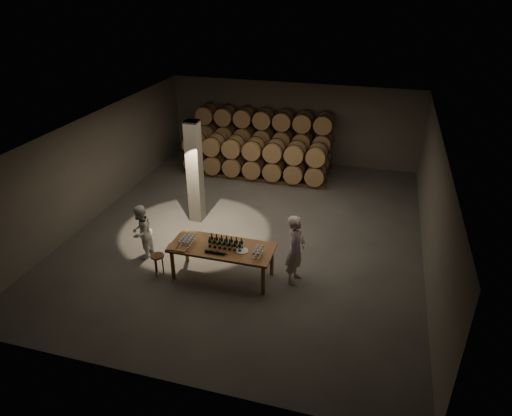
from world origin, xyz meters
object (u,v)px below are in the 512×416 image
(person_man, at_px, (295,249))
(tasting_table, at_px, (222,250))
(bottle_cluster, at_px, (226,244))
(stool, at_px, (158,259))
(person_woman, at_px, (141,232))
(plate, at_px, (242,251))
(notebook_near, at_px, (182,250))

(person_man, bearing_deg, tasting_table, 109.78)
(bottle_cluster, bearing_deg, stool, -168.54)
(person_man, height_order, person_woman, person_man)
(tasting_table, relative_size, person_woman, 1.69)
(plate, relative_size, stool, 0.53)
(tasting_table, relative_size, notebook_near, 10.74)
(bottle_cluster, distance_m, person_man, 1.73)
(plate, distance_m, notebook_near, 1.48)
(bottle_cluster, height_order, stool, bottle_cluster)
(tasting_table, height_order, person_man, person_man)
(person_woman, bearing_deg, plate, 78.04)
(bottle_cluster, xyz_separation_m, person_woman, (-2.52, 0.31, -0.24))
(tasting_table, height_order, plate, plate)
(person_man, distance_m, person_woman, 4.21)
(notebook_near, bearing_deg, tasting_table, 24.42)
(stool, relative_size, person_man, 0.31)
(notebook_near, bearing_deg, plate, 13.28)
(plate, height_order, stool, plate)
(bottle_cluster, bearing_deg, notebook_near, -157.51)
(bottle_cluster, relative_size, stool, 1.48)
(tasting_table, bearing_deg, bottle_cluster, -3.34)
(bottle_cluster, distance_m, notebook_near, 1.08)
(bottle_cluster, height_order, person_man, person_man)
(plate, height_order, person_man, person_man)
(person_woman, bearing_deg, person_man, 85.53)
(bottle_cluster, relative_size, plate, 2.82)
(person_man, bearing_deg, plate, 116.84)
(plate, height_order, person_woman, person_woman)
(plate, distance_m, stool, 2.24)
(stool, bearing_deg, notebook_near, -4.77)
(tasting_table, xyz_separation_m, plate, (0.55, -0.06, 0.11))
(stool, bearing_deg, tasting_table, 12.37)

